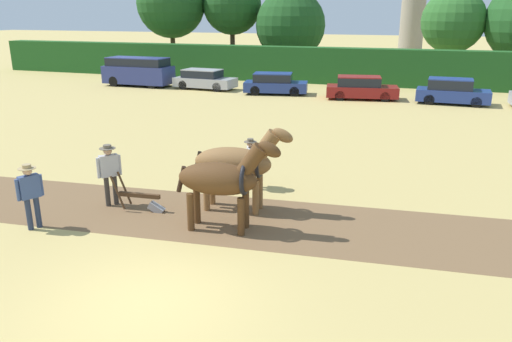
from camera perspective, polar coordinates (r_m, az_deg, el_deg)
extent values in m
plane|color=tan|center=(10.19, -12.39, -14.35)|extent=(240.00, 240.00, 0.00)
cube|color=brown|center=(15.52, -20.12, -3.53)|extent=(31.19, 6.54, 0.01)
cube|color=#1E511E|center=(39.47, 12.49, 11.54)|extent=(66.82, 1.58, 2.73)
cylinder|color=#4C3823|center=(49.03, -9.45, 13.81)|extent=(0.44, 0.44, 4.38)
sphere|color=#1E4C1E|center=(48.94, -9.69, 18.39)|extent=(6.27, 6.27, 6.27)
cylinder|color=#423323|center=(48.30, -2.69, 14.04)|extent=(0.44, 0.44, 4.49)
sphere|color=#1E4C1E|center=(48.20, -2.76, 18.46)|extent=(5.38, 5.38, 5.38)
cylinder|color=brown|center=(46.01, 3.87, 12.61)|extent=(0.44, 0.44, 2.54)
sphere|color=#1E4C1E|center=(45.85, 3.95, 16.29)|extent=(6.12, 6.12, 6.12)
cylinder|color=#4C3823|center=(44.63, 21.18, 11.80)|extent=(0.44, 0.44, 3.26)
sphere|color=#2D6628|center=(44.48, 21.63, 15.65)|extent=(5.01, 5.01, 5.01)
cylinder|color=gray|center=(65.66, 17.45, 16.28)|extent=(2.84, 2.84, 9.13)
ellipsoid|color=#513319|center=(12.50, -4.42, -0.89)|extent=(2.12, 1.07, 0.82)
cylinder|color=#513319|center=(12.84, -1.18, -4.44)|extent=(0.18, 0.18, 0.99)
cylinder|color=#513319|center=(12.41, -1.73, -5.25)|extent=(0.18, 0.18, 0.99)
cylinder|color=#513319|center=(13.21, -6.76, -3.91)|extent=(0.18, 0.18, 0.99)
cylinder|color=#513319|center=(12.80, -7.49, -4.67)|extent=(0.18, 0.18, 0.99)
cylinder|color=#513319|center=(12.11, -0.57, 1.12)|extent=(0.86, 0.47, 0.95)
ellipsoid|color=#513319|center=(11.93, 1.56, 2.47)|extent=(0.70, 0.33, 0.54)
cube|color=black|center=(12.02, 0.37, 1.85)|extent=(0.46, 0.13, 0.61)
cylinder|color=black|center=(12.84, -8.53, -0.93)|extent=(0.31, 0.15, 0.71)
torus|color=black|center=(12.29, -1.25, -0.85)|extent=(0.20, 0.85, 0.85)
ellipsoid|color=brown|center=(13.76, -2.67, 0.96)|extent=(2.26, 1.12, 0.86)
cylinder|color=brown|center=(14.10, 0.42, -2.37)|extent=(0.18, 0.18, 0.99)
cylinder|color=brown|center=(13.65, -0.05, -3.06)|extent=(0.18, 0.18, 0.99)
cylinder|color=brown|center=(14.46, -5.05, -1.92)|extent=(0.18, 0.18, 0.99)
cylinder|color=brown|center=(14.02, -5.68, -2.58)|extent=(0.18, 0.18, 0.99)
cylinder|color=brown|center=(13.40, 1.10, 2.83)|extent=(0.88, 0.49, 0.96)
ellipsoid|color=brown|center=(13.23, 3.06, 4.08)|extent=(0.70, 0.33, 0.54)
cube|color=black|center=(13.32, 1.97, 3.54)|extent=(0.46, 0.13, 0.62)
cylinder|color=black|center=(14.10, -6.71, 0.88)|extent=(0.31, 0.15, 0.71)
torus|color=black|center=(13.56, 0.42, 1.02)|extent=(0.20, 0.88, 0.88)
cube|color=#4C331E|center=(14.33, -13.19, -2.71)|extent=(1.23, 0.23, 0.12)
cube|color=#939399|center=(14.25, -11.32, -4.21)|extent=(0.50, 0.25, 0.39)
cylinder|color=#4C331E|center=(14.71, -14.80, -1.89)|extent=(0.40, 0.10, 0.96)
cylinder|color=#4C331E|center=(14.38, -15.53, -2.41)|extent=(0.40, 0.10, 0.96)
cylinder|color=#38332D|center=(14.95, -15.78, -2.10)|extent=(0.14, 0.14, 0.88)
cylinder|color=#38332D|center=(14.90, -16.64, -2.24)|extent=(0.14, 0.14, 0.88)
cube|color=#B7B7BC|center=(14.70, -16.46, 0.59)|extent=(0.48, 0.52, 0.62)
sphere|color=tan|center=(14.58, -16.61, 2.23)|extent=(0.24, 0.24, 0.24)
cylinder|color=#B7B7BC|center=(14.77, -15.32, 0.69)|extent=(0.09, 0.09, 0.59)
cylinder|color=#B7B7BC|center=(14.64, -17.59, 0.33)|extent=(0.09, 0.09, 0.59)
cylinder|color=#665B4C|center=(14.56, -16.63, 2.50)|extent=(0.45, 0.45, 0.02)
cylinder|color=#665B4C|center=(14.55, -16.65, 2.69)|extent=(0.23, 0.23, 0.10)
cylinder|color=#28334C|center=(15.85, -0.67, -0.47)|extent=(0.14, 0.14, 0.78)
cylinder|color=#28334C|center=(15.66, -0.60, -0.70)|extent=(0.14, 0.14, 0.78)
cube|color=silver|center=(15.56, -0.64, 1.75)|extent=(0.37, 0.50, 0.55)
sphere|color=tan|center=(15.45, -0.65, 3.13)|extent=(0.21, 0.21, 0.21)
cylinder|color=silver|center=(15.82, -0.73, 1.93)|extent=(0.09, 0.09, 0.52)
cylinder|color=silver|center=(15.30, -0.55, 1.38)|extent=(0.09, 0.09, 0.52)
cylinder|color=#665B4C|center=(15.44, -0.65, 3.36)|extent=(0.40, 0.40, 0.02)
cylinder|color=#665B4C|center=(15.43, -0.65, 3.54)|extent=(0.20, 0.20, 0.10)
cylinder|color=#28334C|center=(14.07, -23.68, -4.31)|extent=(0.14, 0.14, 0.84)
cylinder|color=#28334C|center=(14.00, -24.52, -4.52)|extent=(0.14, 0.14, 0.84)
cube|color=#3D5184|center=(13.80, -24.47, -1.64)|extent=(0.40, 0.53, 0.60)
sphere|color=tan|center=(13.68, -24.69, 0.01)|extent=(0.23, 0.23, 0.23)
cylinder|color=#3D5184|center=(13.90, -23.35, -1.46)|extent=(0.09, 0.09, 0.56)
cylinder|color=#3D5184|center=(13.72, -25.59, -2.00)|extent=(0.09, 0.09, 0.56)
cylinder|color=tan|center=(13.66, -24.73, 0.29)|extent=(0.43, 0.43, 0.02)
cylinder|color=tan|center=(13.65, -24.76, 0.49)|extent=(0.22, 0.22, 0.10)
cube|color=navy|center=(39.14, -13.29, 10.67)|extent=(5.17, 2.03, 1.27)
cube|color=black|center=(39.04, -13.38, 12.01)|extent=(4.55, 1.83, 0.57)
cube|color=navy|center=(39.02, -13.42, 12.47)|extent=(4.55, 1.83, 0.06)
cylinder|color=black|center=(39.14, -10.52, 10.16)|extent=(0.76, 0.22, 0.76)
cylinder|color=black|center=(37.61, -11.86, 9.78)|extent=(0.76, 0.22, 0.76)
cylinder|color=black|center=(40.81, -14.51, 10.19)|extent=(0.76, 0.22, 0.76)
cylinder|color=black|center=(39.33, -15.94, 9.82)|extent=(0.76, 0.22, 0.76)
cube|color=#A8A8B2|center=(36.69, -5.83, 10.07)|extent=(4.50, 2.05, 0.65)
cube|color=black|center=(36.73, -6.17, 10.98)|extent=(2.73, 1.77, 0.52)
cube|color=#A8A8B2|center=(36.69, -6.18, 11.43)|extent=(2.73, 1.77, 0.06)
cylinder|color=black|center=(36.80, -3.33, 9.87)|extent=(0.67, 0.26, 0.66)
cylinder|color=black|center=(35.39, -4.45, 9.54)|extent=(0.67, 0.26, 0.66)
cylinder|color=black|center=(38.06, -7.09, 10.03)|extent=(0.67, 0.26, 0.66)
cylinder|color=black|center=(36.70, -8.32, 9.70)|extent=(0.67, 0.26, 0.66)
cube|color=navy|center=(34.30, 2.28, 9.61)|extent=(4.50, 2.60, 0.65)
cube|color=black|center=(34.24, 1.94, 10.60)|extent=(2.80, 2.09, 0.53)
cube|color=navy|center=(34.21, 1.94, 11.09)|extent=(2.80, 2.09, 0.06)
cylinder|color=black|center=(35.00, 4.57, 9.43)|extent=(0.68, 0.34, 0.65)
cylinder|color=black|center=(33.44, 4.41, 9.05)|extent=(0.68, 0.34, 0.65)
cylinder|color=black|center=(35.25, 0.26, 9.55)|extent=(0.68, 0.34, 0.65)
cylinder|color=black|center=(33.70, -0.10, 9.17)|extent=(0.68, 0.34, 0.65)
cube|color=maroon|center=(32.95, 12.01, 8.91)|extent=(4.71, 2.56, 0.67)
cube|color=black|center=(32.86, 11.69, 9.98)|extent=(2.92, 2.07, 0.55)
cube|color=maroon|center=(32.82, 11.72, 10.51)|extent=(2.92, 2.07, 0.06)
cylinder|color=black|center=(33.86, 14.30, 8.64)|extent=(0.65, 0.32, 0.62)
cylinder|color=black|center=(32.29, 14.52, 8.21)|extent=(0.65, 0.32, 0.62)
cylinder|color=black|center=(33.73, 9.57, 8.91)|extent=(0.65, 0.32, 0.62)
cylinder|color=black|center=(32.16, 9.56, 8.48)|extent=(0.65, 0.32, 0.62)
cube|color=navy|center=(32.75, 21.56, 8.05)|extent=(4.25, 1.88, 0.70)
cube|color=black|center=(32.66, 21.32, 9.21)|extent=(2.57, 1.66, 0.59)
cube|color=navy|center=(32.62, 21.39, 9.77)|extent=(2.57, 1.66, 0.06)
cylinder|color=black|center=(33.60, 23.76, 7.64)|extent=(0.63, 0.24, 0.63)
cylinder|color=black|center=(32.06, 23.86, 7.21)|extent=(0.63, 0.24, 0.63)
cylinder|color=black|center=(33.56, 19.29, 8.13)|extent=(0.63, 0.24, 0.63)
cylinder|color=black|center=(32.02, 19.18, 7.73)|extent=(0.63, 0.24, 0.63)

